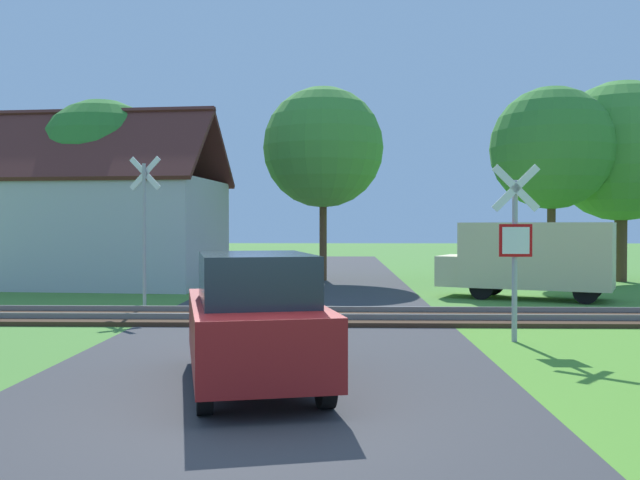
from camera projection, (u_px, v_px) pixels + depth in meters
ground_plane at (251, 419)px, 7.91m from camera, size 160.00×160.00×0.00m
road_asphalt at (269, 379)px, 9.91m from camera, size 6.80×80.00×0.01m
rail_track at (297, 317)px, 16.29m from camera, size 60.00×2.60×0.22m
stop_sign_near at (515, 243)px, 13.09m from camera, size 0.88×0.15×3.27m
crossing_sign_far at (144, 222)px, 18.26m from camera, size 0.86×0.22×3.93m
house at (100, 228)px, 25.40m from camera, size 8.96×6.55×6.32m
tree_far at (621, 152)px, 27.31m from camera, size 5.37×5.37×7.69m
tree_right at (552, 148)px, 26.14m from camera, size 4.50×4.50×7.25m
tree_left at (103, 166)px, 26.19m from camera, size 4.86×4.86×6.78m
tree_center at (323, 147)px, 27.83m from camera, size 4.71×4.71×7.58m
mail_truck at (530, 257)px, 20.82m from camera, size 5.23×3.68×2.24m
parked_car at (254, 320)px, 9.48m from camera, size 2.49×4.27×1.78m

